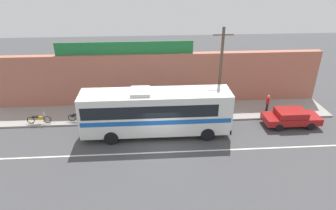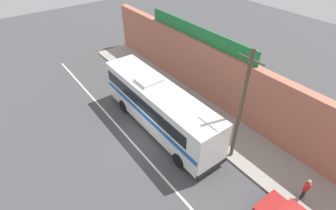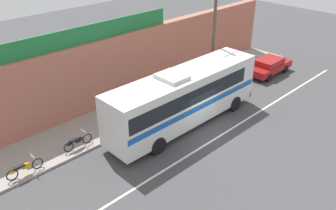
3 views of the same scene
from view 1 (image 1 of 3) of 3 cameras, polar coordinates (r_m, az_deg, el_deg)
name	(u,v)px [view 1 (image 1 of 3)]	position (r m, az deg, el deg)	size (l,w,h in m)	color
ground_plane	(162,146)	(21.85, -1.22, -7.90)	(70.00, 70.00, 0.00)	#444447
sidewalk_slab	(159,112)	(26.28, -1.78, -1.41)	(30.00, 3.60, 0.14)	gray
storefront_facade	(158,79)	(27.27, -2.04, 5.03)	(30.00, 0.70, 4.80)	#B26651
storefront_billboard	(125,48)	(26.42, -8.35, 10.80)	(11.99, 0.12, 1.10)	#1E7538
road_center_stripe	(162,152)	(21.19, -1.11, -9.11)	(30.00, 0.14, 0.01)	silver
intercity_bus	(155,111)	(22.24, -2.54, -1.08)	(11.16, 2.59, 3.78)	silver
parked_car	(291,117)	(26.06, 22.61, -2.19)	(4.48, 1.90, 1.37)	maroon
utility_pole	(220,74)	(24.06, 10.02, 5.99)	(1.60, 0.22, 7.64)	brown
motorcycle_purple	(79,116)	(25.65, -16.82, -2.11)	(1.83, 0.56, 0.94)	black
motorcycle_red	(38,119)	(26.43, -23.69, -2.43)	(1.95, 0.56, 0.94)	black
pedestrian_far_left	(268,102)	(27.26, 18.66, 0.52)	(0.30, 0.48, 1.60)	black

